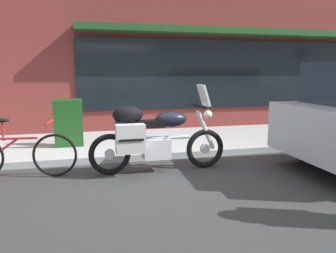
% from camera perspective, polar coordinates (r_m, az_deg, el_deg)
% --- Properties ---
extents(ground_plane, '(80.00, 80.00, 0.00)m').
position_cam_1_polar(ground_plane, '(5.11, -1.44, -9.00)').
color(ground_plane, '#323232').
extents(touring_motorcycle, '(2.25, 0.68, 1.41)m').
position_cam_1_polar(touring_motorcycle, '(5.32, -2.79, -1.50)').
color(touring_motorcycle, black).
rests_on(touring_motorcycle, ground_plane).
extents(parked_bicycle, '(1.74, 0.48, 0.93)m').
position_cam_1_polar(parked_bicycle, '(5.57, -24.34, -4.36)').
color(parked_bicycle, black).
rests_on(parked_bicycle, ground_plane).
extents(sandwich_board_sign, '(0.55, 0.42, 0.95)m').
position_cam_1_polar(sandwich_board_sign, '(6.90, -16.66, 0.54)').
color(sandwich_board_sign, '#1E511E').
rests_on(sandwich_board_sign, sidewalk_curb).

